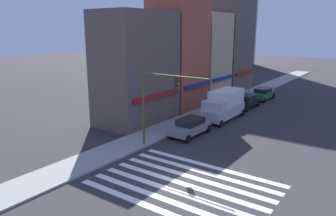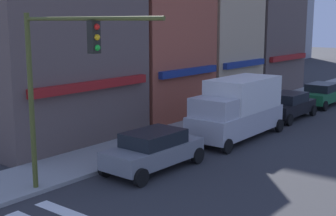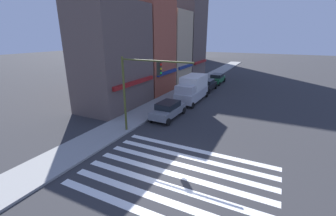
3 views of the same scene
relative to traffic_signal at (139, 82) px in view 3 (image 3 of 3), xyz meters
The scene contains 10 objects.
ground_plane 7.61m from the traffic_signal, 127.70° to the right, with size 200.00×200.00×0.00m, color #2D2D30.
sidewalk_left 6.24m from the traffic_signal, 146.70° to the left, with size 120.00×3.00×0.15m.
crosswalk_stripes 7.61m from the traffic_signal, 127.70° to the right, with size 7.05×10.80×0.01m.
storefront_row 17.82m from the traffic_signal, 21.66° to the left, with size 29.03×5.30×15.82m.
traffic_signal is the anchor object (origin of this frame).
sedan_grey 5.62m from the traffic_signal, ahead, with size 4.44×2.02×1.59m.
box_truck_silver 11.38m from the traffic_signal, ahead, with size 6.22×2.42×3.04m.
sedan_black 17.52m from the traffic_signal, ahead, with size 4.41×2.02×1.59m.
sedan_green 23.08m from the traffic_signal, ahead, with size 4.41×2.02×1.59m.
pedestrian_green_top 15.15m from the traffic_signal, ahead, with size 0.32×0.32×1.77m.
Camera 3 is at (-10.18, -4.44, 7.68)m, focal length 24.00 mm.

